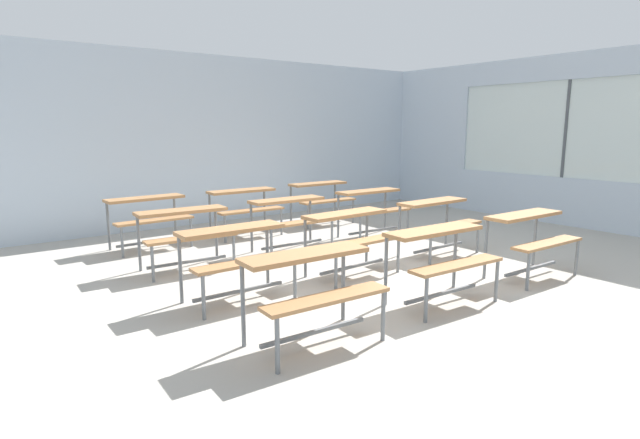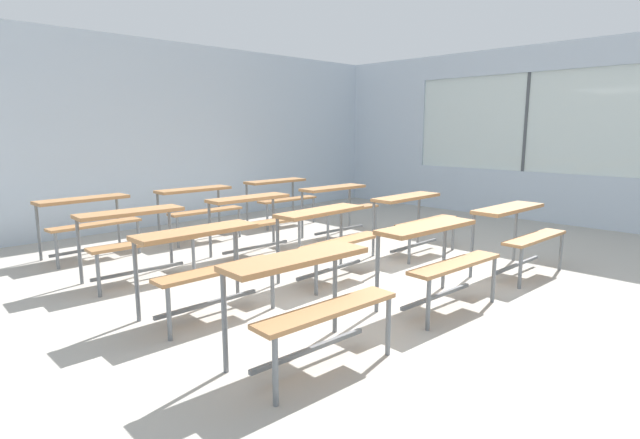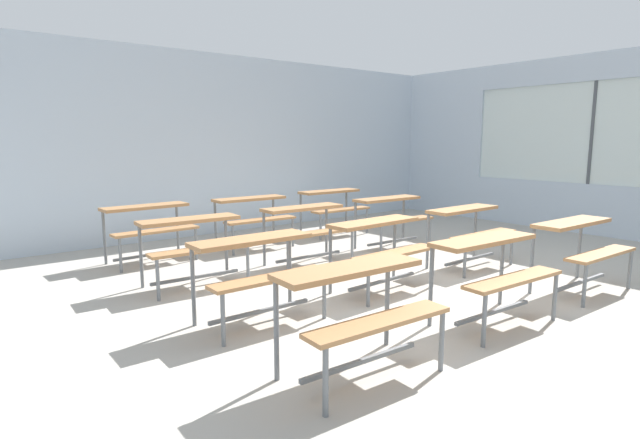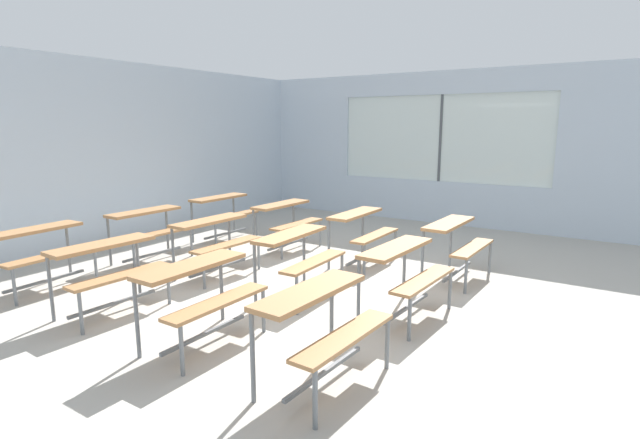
# 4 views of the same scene
# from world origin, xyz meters

# --- Properties ---
(ground) EXTENTS (10.00, 9.00, 0.05)m
(ground) POSITION_xyz_m (0.00, 0.00, -0.03)
(ground) COLOR #ADA89E
(wall_back) EXTENTS (10.00, 0.12, 3.00)m
(wall_back) POSITION_xyz_m (0.00, 4.50, 1.50)
(wall_back) COLOR silver
(wall_back) RESTS_ON ground
(wall_right) EXTENTS (0.12, 9.00, 3.00)m
(wall_right) POSITION_xyz_m (5.00, -0.13, 1.45)
(wall_right) COLOR silver
(wall_right) RESTS_ON ground
(desk_bench_r0c0) EXTENTS (1.13, 0.64, 0.74)m
(desk_bench_r0c0) POSITION_xyz_m (-1.59, -0.93, 0.56)
(desk_bench_r0c0) COLOR #A87547
(desk_bench_r0c0) RESTS_ON ground
(desk_bench_r0c1) EXTENTS (1.13, 0.65, 0.74)m
(desk_bench_r0c1) POSITION_xyz_m (-0.01, -0.93, 0.56)
(desk_bench_r0c1) COLOR #A87547
(desk_bench_r0c1) RESTS_ON ground
(desk_bench_r0c2) EXTENTS (1.12, 0.62, 0.74)m
(desk_bench_r0c2) POSITION_xyz_m (1.55, -0.97, 0.56)
(desk_bench_r0c2) COLOR #A87547
(desk_bench_r0c2) RESTS_ON ground
(desk_bench_r1c0) EXTENTS (1.11, 0.60, 0.74)m
(desk_bench_r1c0) POSITION_xyz_m (-1.60, 0.36, 0.56)
(desk_bench_r1c0) COLOR #A87547
(desk_bench_r1c0) RESTS_ON ground
(desk_bench_r1c1) EXTENTS (1.12, 0.63, 0.74)m
(desk_bench_r1c1) POSITION_xyz_m (-0.08, 0.36, 0.56)
(desk_bench_r1c1) COLOR #A87547
(desk_bench_r1c1) RESTS_ON ground
(desk_bench_r1c2) EXTENTS (1.10, 0.60, 0.74)m
(desk_bench_r1c2) POSITION_xyz_m (1.51, 0.38, 0.56)
(desk_bench_r1c2) COLOR #A87547
(desk_bench_r1c2) RESTS_ON ground
(desk_bench_r2c0) EXTENTS (1.13, 0.64, 0.74)m
(desk_bench_r2c0) POSITION_xyz_m (-1.58, 1.74, 0.56)
(desk_bench_r2c0) COLOR #A87547
(desk_bench_r2c0) RESTS_ON ground
(desk_bench_r2c1) EXTENTS (1.11, 0.62, 0.74)m
(desk_bench_r2c1) POSITION_xyz_m (-0.01, 1.75, 0.56)
(desk_bench_r2c1) COLOR #A87547
(desk_bench_r2c1) RESTS_ON ground
(desk_bench_r2c2) EXTENTS (1.12, 0.62, 0.74)m
(desk_bench_r2c2) POSITION_xyz_m (1.56, 1.76, 0.56)
(desk_bench_r2c2) COLOR #A87547
(desk_bench_r2c2) RESTS_ON ground
(desk_bench_r3c0) EXTENTS (1.13, 0.64, 0.74)m
(desk_bench_r3c0) POSITION_xyz_m (-1.57, 3.12, 0.56)
(desk_bench_r3c0) COLOR #A87547
(desk_bench_r3c0) RESTS_ON ground
(desk_bench_r3c1) EXTENTS (1.11, 0.61, 0.74)m
(desk_bench_r3c1) POSITION_xyz_m (-0.04, 3.06, 0.56)
(desk_bench_r3c1) COLOR #A87547
(desk_bench_r3c1) RESTS_ON ground
(desk_bench_r3c2) EXTENTS (1.11, 0.61, 0.74)m
(desk_bench_r3c2) POSITION_xyz_m (1.57, 3.13, 0.56)
(desk_bench_r3c2) COLOR #A87547
(desk_bench_r3c2) RESTS_ON ground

